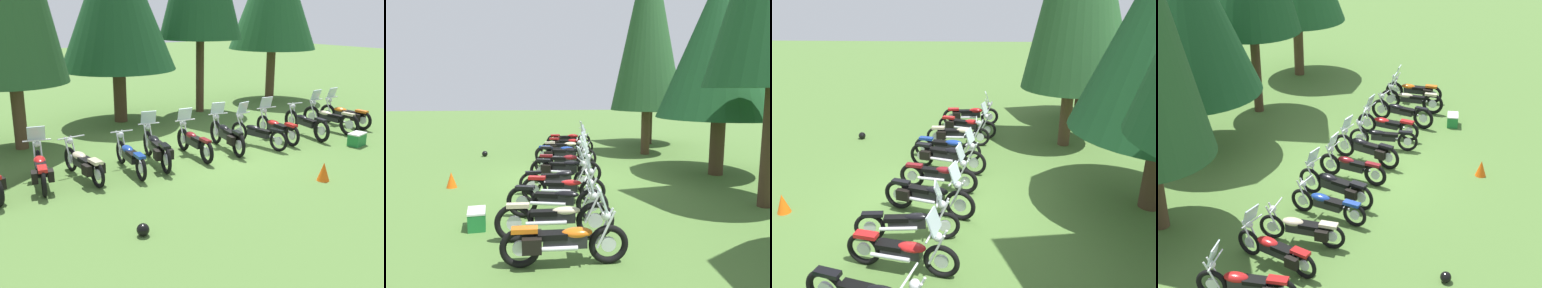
# 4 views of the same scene
# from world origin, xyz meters

# --- Properties ---
(ground_plane) EXTENTS (80.00, 80.00, 0.00)m
(ground_plane) POSITION_xyz_m (0.00, 0.00, 0.00)
(ground_plane) COLOR #4C7033
(motorcycle_0) EXTENTS (0.77, 2.26, 1.37)m
(motorcycle_0) POSITION_xyz_m (-6.24, 0.67, 0.47)
(motorcycle_0) COLOR black
(motorcycle_0) RESTS_ON ground_plane
(motorcycle_1) EXTENTS (0.99, 2.21, 1.35)m
(motorcycle_1) POSITION_xyz_m (-4.92, 0.57, 0.46)
(motorcycle_1) COLOR black
(motorcycle_1) RESTS_ON ground_plane
(motorcycle_2) EXTENTS (0.74, 2.21, 0.98)m
(motorcycle_2) POSITION_xyz_m (-3.90, 0.30, 0.44)
(motorcycle_2) COLOR black
(motorcycle_2) RESTS_ON ground_plane
(motorcycle_3) EXTENTS (0.71, 2.19, 0.98)m
(motorcycle_3) POSITION_xyz_m (-2.67, 0.10, 0.43)
(motorcycle_3) COLOR black
(motorcycle_3) RESTS_ON ground_plane
(motorcycle_4) EXTENTS (0.97, 2.34, 1.39)m
(motorcycle_4) POSITION_xyz_m (-1.79, 0.14, 0.50)
(motorcycle_4) COLOR black
(motorcycle_4) RESTS_ON ground_plane
(motorcycle_5) EXTENTS (0.69, 2.15, 1.36)m
(motorcycle_5) POSITION_xyz_m (-0.52, 0.07, 0.45)
(motorcycle_5) COLOR black
(motorcycle_5) RESTS_ON ground_plane
(motorcycle_6) EXTENTS (0.92, 2.26, 1.38)m
(motorcycle_6) POSITION_xyz_m (0.66, -0.07, 0.48)
(motorcycle_6) COLOR black
(motorcycle_6) RESTS_ON ground_plane
(motorcycle_7) EXTENTS (0.63, 2.22, 1.34)m
(motorcycle_7) POSITION_xyz_m (1.74, -0.30, 0.44)
(motorcycle_7) COLOR black
(motorcycle_7) RESTS_ON ground_plane
(motorcycle_8) EXTENTS (0.77, 2.22, 1.36)m
(motorcycle_8) POSITION_xyz_m (2.73, -0.23, 0.45)
(motorcycle_8) COLOR black
(motorcycle_8) RESTS_ON ground_plane
(motorcycle_9) EXTENTS (0.83, 2.35, 1.03)m
(motorcycle_9) POSITION_xyz_m (3.91, -0.48, 0.45)
(motorcycle_9) COLOR black
(motorcycle_9) RESTS_ON ground_plane
(motorcycle_10) EXTENTS (0.69, 2.38, 1.40)m
(motorcycle_10) POSITION_xyz_m (5.12, -0.57, 0.47)
(motorcycle_10) COLOR black
(motorcycle_10) RESTS_ON ground_plane
(motorcycle_11) EXTENTS (0.62, 2.20, 1.36)m
(motorcycle_11) POSITION_xyz_m (6.18, -0.52, 0.45)
(motorcycle_11) COLOR black
(motorcycle_11) RESTS_ON ground_plane
(pine_tree_0) EXTENTS (3.88, 3.88, 8.18)m
(pine_tree_0) POSITION_xyz_m (-7.27, 5.20, 5.01)
(pine_tree_0) COLOR #42301E
(pine_tree_0) RESTS_ON ground_plane
(pine_tree_1) EXTENTS (3.22, 3.22, 9.78)m
(pine_tree_1) POSITION_xyz_m (-4.21, 4.05, 5.89)
(pine_tree_1) COLOR #4C3823
(pine_tree_1) RESTS_ON ground_plane
(pine_tree_2) EXTENTS (4.30, 4.30, 7.30)m
(pine_tree_2) POSITION_xyz_m (0.06, 5.33, 4.64)
(pine_tree_2) COLOR #42301E
(pine_tree_2) RESTS_ON ground_plane
(picnic_cooler) EXTENTS (0.64, 0.44, 0.41)m
(picnic_cooler) POSITION_xyz_m (4.26, -2.25, 0.21)
(picnic_cooler) COLOR #1E7233
(picnic_cooler) RESTS_ON ground_plane
(traffic_cone) EXTENTS (0.32, 0.32, 0.48)m
(traffic_cone) POSITION_xyz_m (0.79, -3.54, 0.24)
(traffic_cone) COLOR #EA590F
(traffic_cone) RESTS_ON ground_plane
(dropped_helmet) EXTENTS (0.25, 0.25, 0.25)m
(dropped_helmet) POSITION_xyz_m (-4.41, -3.23, 0.13)
(dropped_helmet) COLOR black
(dropped_helmet) RESTS_ON ground_plane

